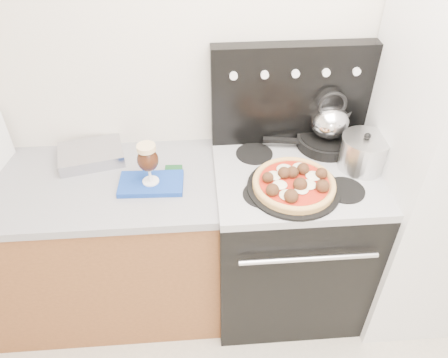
{
  "coord_description": "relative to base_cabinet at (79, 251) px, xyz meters",
  "views": [
    {
      "loc": [
        -0.38,
        -0.38,
        2.18
      ],
      "look_at": [
        -0.27,
        1.05,
        1.0
      ],
      "focal_mm": 35.0,
      "sensor_mm": 36.0,
      "label": 1
    }
  ],
  "objects": [
    {
      "name": "room_shell",
      "position": [
        1.02,
        -0.91,
        0.82
      ],
      "size": [
        3.52,
        3.01,
        2.52
      ],
      "color": "beige",
      "rests_on": "ground"
    },
    {
      "name": "base_cabinet",
      "position": [
        0.0,
        0.0,
        0.0
      ],
      "size": [
        1.45,
        0.6,
        0.86
      ],
      "primitive_type": "cube",
      "color": "brown",
      "rests_on": "ground"
    },
    {
      "name": "countertop",
      "position": [
        0.0,
        0.0,
        0.45
      ],
      "size": [
        1.48,
        0.63,
        0.04
      ],
      "primitive_type": "cube",
      "color": "gray",
      "rests_on": "base_cabinet"
    },
    {
      "name": "stove_body",
      "position": [
        1.1,
        -0.02,
        0.01
      ],
      "size": [
        0.76,
        0.65,
        0.88
      ],
      "primitive_type": "cube",
      "color": "black",
      "rests_on": "ground"
    },
    {
      "name": "cooktop",
      "position": [
        1.1,
        -0.02,
        0.47
      ],
      "size": [
        0.76,
        0.65,
        0.04
      ],
      "primitive_type": "cube",
      "color": "#ADADB2",
      "rests_on": "stove_body"
    },
    {
      "name": "backguard",
      "position": [
        1.1,
        0.25,
        0.74
      ],
      "size": [
        0.76,
        0.08,
        0.5
      ],
      "primitive_type": "cube",
      "color": "black",
      "rests_on": "cooktop"
    },
    {
      "name": "fridge",
      "position": [
        1.8,
        -0.05,
        0.52
      ],
      "size": [
        0.64,
        0.68,
        1.9
      ],
      "primitive_type": "cube",
      "color": "silver",
      "rests_on": "ground"
    },
    {
      "name": "foil_sheet",
      "position": [
        0.13,
        0.17,
        0.5
      ],
      "size": [
        0.34,
        0.28,
        0.06
      ],
      "primitive_type": "cube",
      "rotation": [
        0.0,
        0.0,
        0.22
      ],
      "color": "silver",
      "rests_on": "countertop"
    },
    {
      "name": "oven_mitt",
      "position": [
        0.43,
        -0.05,
        0.48
      ],
      "size": [
        0.29,
        0.18,
        0.02
      ],
      "primitive_type": "cube",
      "rotation": [
        0.0,
        0.0,
        -0.04
      ],
      "color": "#153A9D",
      "rests_on": "countertop"
    },
    {
      "name": "beer_glass",
      "position": [
        0.43,
        -0.05,
        0.6
      ],
      "size": [
        0.1,
        0.1,
        0.2
      ],
      "primitive_type": null,
      "rotation": [
        0.0,
        0.0,
        0.08
      ],
      "color": "black",
      "rests_on": "oven_mitt"
    },
    {
      "name": "pizza_pan",
      "position": [
        1.06,
        -0.15,
        0.5
      ],
      "size": [
        0.48,
        0.48,
        0.01
      ],
      "primitive_type": "cylinder",
      "rotation": [
        0.0,
        0.0,
        -0.18
      ],
      "color": "black",
      "rests_on": "cooktop"
    },
    {
      "name": "pizza",
      "position": [
        1.06,
        -0.15,
        0.53
      ],
      "size": [
        0.41,
        0.41,
        0.05
      ],
      "primitive_type": null,
      "rotation": [
        0.0,
        0.0,
        0.14
      ],
      "color": "#C0903E",
      "rests_on": "pizza_pan"
    },
    {
      "name": "skillet",
      "position": [
        1.29,
        0.17,
        0.52
      ],
      "size": [
        0.34,
        0.34,
        0.05
      ],
      "primitive_type": "cylinder",
      "rotation": [
        0.0,
        0.0,
        -0.16
      ],
      "color": "black",
      "rests_on": "cooktop"
    },
    {
      "name": "tea_kettle",
      "position": [
        1.29,
        0.17,
        0.64
      ],
      "size": [
        0.22,
        0.22,
        0.21
      ],
      "primitive_type": null,
      "rotation": [
        0.0,
        0.0,
        -0.17
      ],
      "color": "silver",
      "rests_on": "skillet"
    },
    {
      "name": "stock_pot",
      "position": [
        1.41,
        -0.01,
        0.57
      ],
      "size": [
        0.25,
        0.25,
        0.15
      ],
      "primitive_type": "cylinder",
      "rotation": [
        0.0,
        0.0,
        0.19
      ],
      "color": "silver",
      "rests_on": "cooktop"
    }
  ]
}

